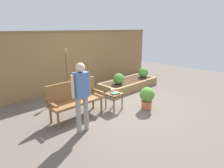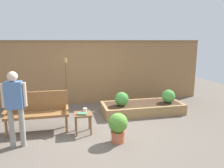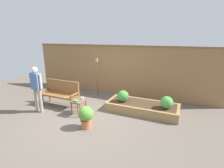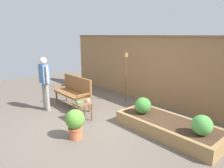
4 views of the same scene
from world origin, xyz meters
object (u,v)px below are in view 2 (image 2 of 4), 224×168
Objects in this scene: garden_bench at (38,109)px; shrub_far_corner at (168,96)px; shrub_near_bench at (122,99)px; tiki_torch at (66,75)px; cup_on_table at (85,110)px; book_on_table at (82,114)px; side_table at (83,117)px; person_by_bench at (15,103)px; potted_boxwood at (118,126)px.

garden_bench reaches higher than shrub_far_corner.
tiki_torch is (-1.52, 0.93, 0.62)m from shrub_near_bench.
cup_on_table is 0.23m from book_on_table.
shrub_near_bench reaches higher than side_table.
person_by_bench is (-0.33, -0.77, 0.39)m from garden_bench.
tiki_torch is (-0.40, 1.75, 0.60)m from cup_on_table.
book_on_table is at bearing 12.68° from person_by_bench.
book_on_table is at bearing -114.04° from cup_on_table.
side_table is 2.14× the size of book_on_table.
shrub_far_corner is at bearing 35.33° from book_on_table.
book_on_table is 0.92m from potted_boxwood.
person_by_bench is (-2.56, -1.33, 0.43)m from shrub_near_bench.
shrub_far_corner is (2.59, 0.82, -0.02)m from cup_on_table.
cup_on_table is at bearing 128.38° from potted_boxwood.
side_table is 2.83m from shrub_far_corner.
shrub_near_bench is (1.22, 1.03, 0.00)m from book_on_table.
person_by_bench is (-1.36, -0.37, 0.54)m from side_table.
tiki_torch reaches higher than side_table.
shrub_near_bench is 0.25× the size of tiki_torch.
person_by_bench reaches higher than book_on_table.
garden_bench is 0.89× the size of tiki_torch.
tiki_torch reaches higher than book_on_table.
shrub_far_corner is (3.69, 0.56, -0.05)m from garden_bench.
cup_on_table is at bearing 19.66° from person_by_bench.
book_on_table is at bearing -24.64° from garden_bench.
garden_bench is 0.92× the size of person_by_bench.
tiki_torch is at bearing 65.34° from person_by_bench.
potted_boxwood is at bearing -68.17° from tiki_torch.
person_by_bench reaches higher than cup_on_table.
shrub_near_bench is at bearing -31.42° from tiki_torch.
cup_on_table is (1.11, -0.25, -0.02)m from garden_bench.
garden_bench is 3.62× the size of shrub_near_bench.
garden_bench reaches higher than side_table.
potted_boxwood is 0.41× the size of person_by_bench.
garden_bench is 2.24× the size of potted_boxwood.
shrub_near_bench reaches higher than cup_on_table.
garden_bench is 3.74m from shrub_far_corner.
garden_bench is 1.14m from cup_on_table.
tiki_torch is 1.04× the size of person_by_bench.
shrub_far_corner reaches higher than cup_on_table.
garden_bench is 11.71× the size of cup_on_table.
side_table is at bearing 15.37° from person_by_bench.
shrub_far_corner is (2.68, 1.03, -0.00)m from book_on_table.
side_table is 0.30× the size of tiki_torch.
book_on_table is 0.57× the size of shrub_far_corner.
shrub_far_corner is (2.66, 0.96, 0.10)m from side_table.
book_on_table is 0.56× the size of shrub_near_bench.
tiki_torch is at bearing 162.68° from shrub_far_corner.
potted_boxwood is (1.72, -1.03, -0.18)m from garden_bench.
cup_on_table is 0.55× the size of book_on_table.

